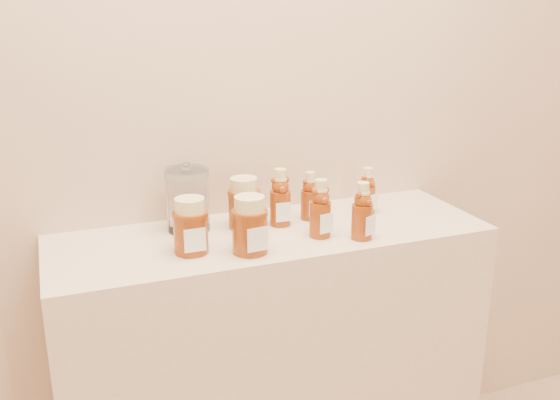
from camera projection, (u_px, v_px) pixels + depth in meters
name	position (u px, v px, depth m)	size (l,w,h in m)	color
wall_back	(247.00, 58.00, 1.75)	(3.50, 0.02, 2.70)	tan
display_table	(273.00, 374.00, 1.85)	(1.20, 0.40, 0.90)	beige
bear_bottle_back_left	(280.00, 194.00, 1.74)	(0.06, 0.06, 0.18)	#6B2608
bear_bottle_back_mid	(310.00, 193.00, 1.79)	(0.05, 0.05, 0.16)	#6B2608
bear_bottle_back_right	(367.00, 188.00, 1.84)	(0.05, 0.05, 0.16)	#6B2608
bear_bottle_front_left	(320.00, 205.00, 1.65)	(0.06, 0.06, 0.18)	#6B2608
bear_bottle_front_right	(362.00, 207.00, 1.64)	(0.06, 0.06, 0.18)	#6B2608
honey_jar_left	(191.00, 226.00, 1.55)	(0.09, 0.09, 0.14)	#6B2608
honey_jar_back	(244.00, 203.00, 1.72)	(0.09, 0.09, 0.14)	#6B2608
honey_jar_front	(250.00, 225.00, 1.55)	(0.09, 0.09, 0.15)	#6B2608
glass_canister	(188.00, 197.00, 1.70)	(0.12, 0.12, 0.19)	white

